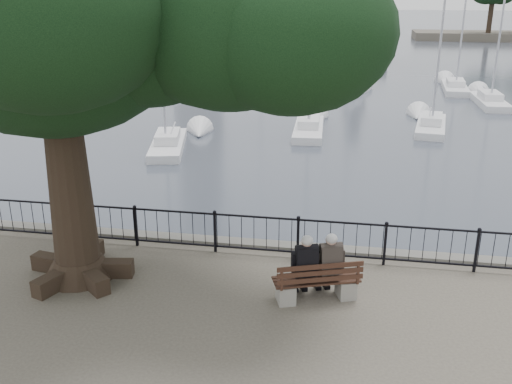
% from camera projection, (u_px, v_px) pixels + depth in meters
% --- Properties ---
extents(harbor, '(260.00, 260.00, 1.20)m').
position_uv_depth(harbor, '(259.00, 264.00, 14.32)').
color(harbor, '#59564F').
rests_on(harbor, ground).
extents(railing, '(22.06, 0.06, 1.00)m').
position_uv_depth(railing, '(256.00, 233.00, 13.50)').
color(railing, black).
rests_on(railing, ground).
extents(bench, '(1.84, 1.09, 0.93)m').
position_uv_depth(bench, '(317.00, 286.00, 11.60)').
color(bench, slate).
rests_on(bench, ground).
extents(person_left, '(0.60, 0.81, 1.48)m').
position_uv_depth(person_left, '(304.00, 269.00, 11.53)').
color(person_left, black).
rests_on(person_left, ground).
extents(person_right, '(0.60, 0.81, 1.48)m').
position_uv_depth(person_right, '(328.00, 267.00, 11.61)').
color(person_right, '#282421').
rests_on(person_right, ground).
extents(tree, '(10.62, 7.41, 8.67)m').
position_uv_depth(tree, '(92.00, 7.00, 10.74)').
color(tree, black).
rests_on(tree, ground).
extents(lion_monument, '(5.88, 5.88, 8.70)m').
position_uv_depth(lion_monument, '(358.00, 40.00, 56.95)').
color(lion_monument, '#59564F').
rests_on(lion_monument, ground).
extents(sailboat_a, '(2.53, 5.27, 10.40)m').
position_uv_depth(sailboat_a, '(168.00, 142.00, 26.35)').
color(sailboat_a, white).
rests_on(sailboat_a, ground).
extents(sailboat_b, '(1.66, 5.20, 10.42)m').
position_uv_depth(sailboat_b, '(309.00, 127.00, 29.25)').
color(sailboat_b, white).
rests_on(sailboat_b, ground).
extents(sailboat_c, '(2.10, 5.22, 9.20)m').
position_uv_depth(sailboat_c, '(431.00, 124.00, 29.94)').
color(sailboat_c, white).
rests_on(sailboat_c, ground).
extents(sailboat_d, '(1.67, 5.63, 10.83)m').
position_uv_depth(sailboat_d, '(490.00, 100.00, 36.38)').
color(sailboat_d, white).
rests_on(sailboat_d, ground).
extents(sailboat_e, '(1.40, 4.71, 10.82)m').
position_uv_depth(sailboat_e, '(174.00, 87.00, 40.83)').
color(sailboat_e, white).
rests_on(sailboat_e, ground).
extents(sailboat_f, '(3.10, 5.72, 10.73)m').
position_uv_depth(sailboat_f, '(351.00, 90.00, 40.07)').
color(sailboat_f, white).
rests_on(sailboat_f, ground).
extents(sailboat_g, '(1.98, 5.85, 11.18)m').
position_uv_depth(sailboat_g, '(455.00, 87.00, 41.29)').
color(sailboat_g, white).
rests_on(sailboat_g, ground).
extents(sailboat_h, '(2.80, 6.35, 13.96)m').
position_uv_depth(sailboat_h, '(262.00, 64.00, 52.89)').
color(sailboat_h, white).
rests_on(sailboat_h, ground).
extents(sailboat_i, '(2.81, 4.93, 11.09)m').
position_uv_depth(sailboat_i, '(329.00, 69.00, 50.38)').
color(sailboat_i, white).
rests_on(sailboat_i, ground).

